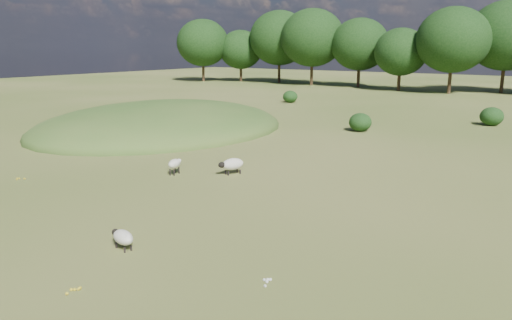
% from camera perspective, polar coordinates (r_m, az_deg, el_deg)
% --- Properties ---
extents(ground, '(160.00, 160.00, 0.00)m').
position_cam_1_polar(ground, '(37.13, 11.70, 3.41)').
color(ground, '#3F5A1C').
rests_on(ground, ground).
extents(mound, '(16.00, 20.00, 4.00)m').
position_cam_1_polar(mound, '(37.30, -10.68, 3.49)').
color(mound, '#33561E').
rests_on(mound, ground).
extents(treeline, '(96.28, 14.66, 11.70)m').
position_cam_1_polar(treeline, '(70.85, 22.90, 12.40)').
color(treeline, black).
rests_on(treeline, ground).
extents(shrubs, '(22.53, 14.67, 1.42)m').
position_cam_1_polar(shrubs, '(43.34, 14.07, 5.52)').
color(shrubs, black).
rests_on(shrubs, ground).
extents(sheep_1, '(1.07, 0.61, 0.60)m').
position_cam_1_polar(sheep_1, '(15.57, -15.00, -8.52)').
color(sheep_1, '#BFB89E').
rests_on(sheep_1, ground).
extents(sheep_2, '(0.96, 1.38, 0.77)m').
position_cam_1_polar(sheep_2, '(23.62, -2.76, -0.49)').
color(sheep_2, '#BFB89E').
rests_on(sheep_2, ground).
extents(sheep_3, '(0.67, 1.07, 0.74)m').
position_cam_1_polar(sheep_3, '(23.87, -9.28, -0.42)').
color(sheep_3, '#BFB89E').
rests_on(sheep_3, ground).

